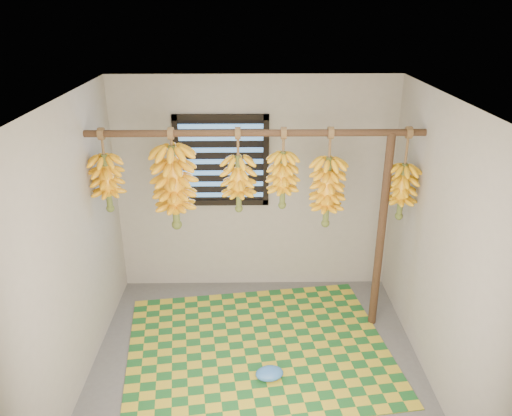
{
  "coord_description": "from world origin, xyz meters",
  "views": [
    {
      "loc": [
        -0.06,
        -3.58,
        3.08
      ],
      "look_at": [
        0.0,
        0.55,
        1.35
      ],
      "focal_mm": 35.0,
      "sensor_mm": 36.0,
      "label": 1
    }
  ],
  "objects_px": {
    "banana_bunch_d": "(283,180)",
    "banana_bunch_e": "(327,192)",
    "banana_bunch_f": "(402,191)",
    "banana_bunch_b": "(174,187)",
    "banana_bunch_c": "(239,183)",
    "plastic_bag": "(269,373)",
    "support_post": "(381,235)",
    "woven_mat": "(258,347)",
    "banana_bunch_a": "(107,183)"
  },
  "relations": [
    {
      "from": "banana_bunch_b",
      "to": "banana_bunch_c",
      "type": "bearing_deg",
      "value": 0.0
    },
    {
      "from": "woven_mat",
      "to": "banana_bunch_e",
      "type": "xyz_separation_m",
      "value": [
        0.64,
        0.4,
        1.44
      ]
    },
    {
      "from": "support_post",
      "to": "banana_bunch_c",
      "type": "bearing_deg",
      "value": 180.0
    },
    {
      "from": "banana_bunch_a",
      "to": "banana_bunch_c",
      "type": "relative_size",
      "value": 0.99
    },
    {
      "from": "banana_bunch_c",
      "to": "banana_bunch_f",
      "type": "height_order",
      "value": "same"
    },
    {
      "from": "banana_bunch_e",
      "to": "support_post",
      "type": "bearing_deg",
      "value": 0.0
    },
    {
      "from": "woven_mat",
      "to": "banana_bunch_a",
      "type": "xyz_separation_m",
      "value": [
        -1.37,
        0.4,
        1.54
      ]
    },
    {
      "from": "support_post",
      "to": "banana_bunch_b",
      "type": "xyz_separation_m",
      "value": [
        -1.94,
        0.0,
        0.5
      ]
    },
    {
      "from": "banana_bunch_e",
      "to": "banana_bunch_f",
      "type": "xyz_separation_m",
      "value": [
        0.69,
        0.0,
        0.0
      ]
    },
    {
      "from": "plastic_bag",
      "to": "banana_bunch_f",
      "type": "height_order",
      "value": "banana_bunch_f"
    },
    {
      "from": "plastic_bag",
      "to": "banana_bunch_a",
      "type": "height_order",
      "value": "banana_bunch_a"
    },
    {
      "from": "support_post",
      "to": "banana_bunch_e",
      "type": "xyz_separation_m",
      "value": [
        -0.54,
        0.0,
        0.44
      ]
    },
    {
      "from": "banana_bunch_b",
      "to": "banana_bunch_c",
      "type": "height_order",
      "value": "same"
    },
    {
      "from": "banana_bunch_d",
      "to": "banana_bunch_e",
      "type": "height_order",
      "value": "same"
    },
    {
      "from": "banana_bunch_b",
      "to": "banana_bunch_d",
      "type": "xyz_separation_m",
      "value": [
        0.99,
        0.0,
        0.07
      ]
    },
    {
      "from": "banana_bunch_d",
      "to": "banana_bunch_f",
      "type": "height_order",
      "value": "same"
    },
    {
      "from": "support_post",
      "to": "banana_bunch_d",
      "type": "relative_size",
      "value": 2.65
    },
    {
      "from": "banana_bunch_c",
      "to": "banana_bunch_d",
      "type": "distance_m",
      "value": 0.4
    },
    {
      "from": "banana_bunch_f",
      "to": "banana_bunch_a",
      "type": "bearing_deg",
      "value": -180.0
    },
    {
      "from": "banana_bunch_d",
      "to": "banana_bunch_c",
      "type": "bearing_deg",
      "value": 180.0
    },
    {
      "from": "banana_bunch_c",
      "to": "banana_bunch_e",
      "type": "distance_m",
      "value": 0.82
    },
    {
      "from": "banana_bunch_a",
      "to": "banana_bunch_e",
      "type": "relative_size",
      "value": 0.82
    },
    {
      "from": "banana_bunch_f",
      "to": "banana_bunch_e",
      "type": "bearing_deg",
      "value": -180.0
    },
    {
      "from": "banana_bunch_b",
      "to": "banana_bunch_e",
      "type": "distance_m",
      "value": 1.4
    },
    {
      "from": "banana_bunch_c",
      "to": "banana_bunch_f",
      "type": "relative_size",
      "value": 0.9
    },
    {
      "from": "support_post",
      "to": "plastic_bag",
      "type": "xyz_separation_m",
      "value": [
        -1.09,
        -0.82,
        -0.94
      ]
    },
    {
      "from": "woven_mat",
      "to": "banana_bunch_c",
      "type": "bearing_deg",
      "value": 113.35
    },
    {
      "from": "woven_mat",
      "to": "banana_bunch_b",
      "type": "bearing_deg",
      "value": 152.24
    },
    {
      "from": "banana_bunch_a",
      "to": "banana_bunch_b",
      "type": "xyz_separation_m",
      "value": [
        0.61,
        0.0,
        -0.05
      ]
    },
    {
      "from": "banana_bunch_d",
      "to": "banana_bunch_f",
      "type": "distance_m",
      "value": 1.11
    },
    {
      "from": "woven_mat",
      "to": "banana_bunch_d",
      "type": "height_order",
      "value": "banana_bunch_d"
    },
    {
      "from": "plastic_bag",
      "to": "banana_bunch_f",
      "type": "distance_m",
      "value": 2.04
    },
    {
      "from": "woven_mat",
      "to": "plastic_bag",
      "type": "height_order",
      "value": "plastic_bag"
    },
    {
      "from": "banana_bunch_d",
      "to": "woven_mat",
      "type": "bearing_deg",
      "value": -119.94
    },
    {
      "from": "support_post",
      "to": "banana_bunch_c",
      "type": "xyz_separation_m",
      "value": [
        -1.36,
        0.0,
        0.53
      ]
    },
    {
      "from": "banana_bunch_e",
      "to": "banana_bunch_f",
      "type": "distance_m",
      "value": 0.69
    },
    {
      "from": "support_post",
      "to": "banana_bunch_f",
      "type": "xyz_separation_m",
      "value": [
        0.15,
        0.0,
        0.45
      ]
    },
    {
      "from": "banana_bunch_d",
      "to": "plastic_bag",
      "type": "bearing_deg",
      "value": -99.49
    },
    {
      "from": "banana_bunch_e",
      "to": "woven_mat",
      "type": "bearing_deg",
      "value": -148.19
    },
    {
      "from": "woven_mat",
      "to": "banana_bunch_d",
      "type": "relative_size",
      "value": 3.23
    },
    {
      "from": "support_post",
      "to": "woven_mat",
      "type": "distance_m",
      "value": 1.6
    },
    {
      "from": "banana_bunch_b",
      "to": "banana_bunch_c",
      "type": "relative_size",
      "value": 1.2
    },
    {
      "from": "banana_bunch_b",
      "to": "banana_bunch_e",
      "type": "relative_size",
      "value": 1.0
    },
    {
      "from": "banana_bunch_c",
      "to": "banana_bunch_d",
      "type": "height_order",
      "value": "same"
    },
    {
      "from": "woven_mat",
      "to": "banana_bunch_a",
      "type": "bearing_deg",
      "value": 163.69
    },
    {
      "from": "support_post",
      "to": "plastic_bag",
      "type": "relative_size",
      "value": 8.0
    },
    {
      "from": "woven_mat",
      "to": "banana_bunch_a",
      "type": "relative_size",
      "value": 3.14
    },
    {
      "from": "woven_mat",
      "to": "banana_bunch_f",
      "type": "bearing_deg",
      "value": 16.66
    },
    {
      "from": "support_post",
      "to": "banana_bunch_d",
      "type": "xyz_separation_m",
      "value": [
        -0.95,
        0.0,
        0.56
      ]
    },
    {
      "from": "plastic_bag",
      "to": "woven_mat",
      "type": "bearing_deg",
      "value": 102.23
    }
  ]
}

